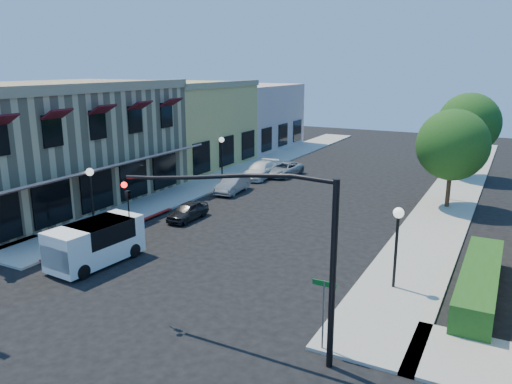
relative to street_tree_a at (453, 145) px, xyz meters
The scene contains 21 objects.
ground 24.06m from the street_tree_a, 111.80° to the right, with size 120.00×120.00×0.00m, color black.
sidewalk_left 18.71m from the street_tree_a, 164.10° to the left, with size 3.50×50.00×0.12m, color #9C998E.
sidewalk_right 6.49m from the street_tree_a, 90.57° to the left, with size 3.50×50.00×0.12m, color #9C998E.
curb_red_strip 21.45m from the street_tree_a, 138.28° to the right, with size 0.25×10.00×0.06m, color maroon.
corner_brick_building 26.63m from the street_tree_a, 155.60° to the right, with size 11.77×18.20×8.10m.
yellow_stucco_building 24.63m from the street_tree_a, behind, with size 10.00×12.00×7.60m, color tan.
pink_stucco_building 29.10m from the street_tree_a, 146.64° to the left, with size 10.00×12.00×7.00m, color beige.
hedge 13.96m from the street_tree_a, 77.42° to the right, with size 1.40×8.00×1.10m, color #214F16.
street_tree_a is the anchor object (origin of this frame).
street_tree_b 10.01m from the street_tree_a, 90.00° to the left, with size 4.94×4.94×7.02m.
signal_mast_arm 20.71m from the street_tree_a, 98.17° to the right, with size 8.01×0.39×6.00m.
street_name_sign 20.00m from the street_tree_a, 93.76° to the right, with size 0.80×0.06×2.50m.
lamppost_left_near 22.30m from the street_tree_a, 141.02° to the right, with size 0.44×0.44×3.57m.
lamppost_left_far 17.36m from the street_tree_a, behind, with size 0.44×0.44×3.57m.
lamppost_right_near 14.08m from the street_tree_a, 91.23° to the right, with size 0.44×0.44×3.57m.
lamppost_right_far 2.49m from the street_tree_a, 98.53° to the left, with size 0.44×0.44×3.57m.
white_van 22.45m from the street_tree_a, 126.98° to the right, with size 2.27×4.63×2.00m.
parked_car_a 17.27m from the street_tree_a, 143.67° to the right, with size 1.28×3.19×1.09m, color black.
parked_car_b 15.30m from the street_tree_a, 168.36° to the right, with size 1.30×3.73×1.23m, color #97999B.
parked_car_c 15.58m from the street_tree_a, behind, with size 1.83×4.51×1.31m, color white.
parked_car_d 14.63m from the street_tree_a, 163.61° to the left, with size 1.92×4.17×1.16m, color #A1A4A6.
Camera 1 is at (12.38, -11.74, 9.14)m, focal length 35.00 mm.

